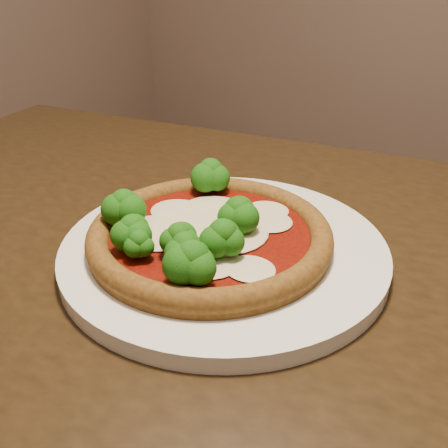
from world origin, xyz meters
The scene contains 3 objects.
dining_table centered at (-0.19, 0.02, 0.66)m, with size 1.41×1.04×0.75m.
plate centered at (-0.23, 0.04, 0.76)m, with size 0.35×0.35×0.02m, color silver.
pizza centered at (-0.24, 0.02, 0.79)m, with size 0.26×0.26×0.06m.
Camera 1 is at (0.02, -0.35, 1.04)m, focal length 40.00 mm.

